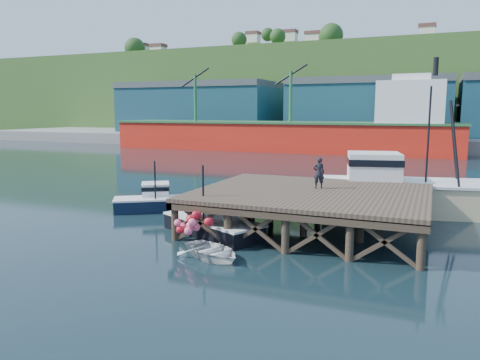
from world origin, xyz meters
The scene contains 12 objects.
ground centered at (0.00, 0.00, 0.00)m, with size 300.00×300.00×0.00m, color black.
wharf centered at (5.50, -0.19, 1.94)m, with size 12.00×10.00×2.62m.
far_quay centered at (0.00, 70.00, 1.00)m, with size 160.00×40.00×2.00m, color gray.
warehouse_left centered at (-35.00, 65.00, 6.50)m, with size 32.00×16.00×9.00m, color #194753.
warehouse_mid centered at (0.00, 65.00, 6.50)m, with size 28.00×16.00×9.00m, color #194753.
cargo_ship centered at (-8.46, 48.00, 3.31)m, with size 55.50×10.00×13.75m.
hillside centered at (0.00, 100.00, 11.00)m, with size 220.00×50.00×22.00m, color #2D511E.
boat_navy centered at (-5.01, 1.02, 0.66)m, with size 5.45×4.42×3.28m.
boat_black centered at (1.19, -2.85, 0.67)m, with size 6.30×5.27×3.67m.
trawler centered at (10.29, 6.51, 1.61)m, with size 12.34×6.59×7.84m.
dinghy centered at (2.77, -6.60, 0.33)m, with size 2.31×3.23×0.67m, color white.
dockworker centered at (5.64, 0.95, 2.99)m, with size 0.63×0.41×1.73m, color black.
Camera 1 is at (11.45, -24.29, 6.38)m, focal length 35.00 mm.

